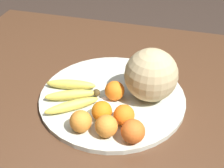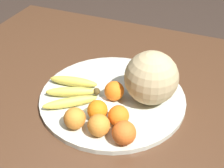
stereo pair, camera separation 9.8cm
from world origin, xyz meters
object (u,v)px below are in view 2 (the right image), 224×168
(orange_mid_center, at_px, (124,133))
(orange_back_right, at_px, (98,110))
(kitchen_table, at_px, (119,121))
(orange_front_left, at_px, (114,91))
(orange_top_small, at_px, (99,125))
(banana_bunch, at_px, (72,92))
(orange_front_right, at_px, (119,116))
(orange_back_left, at_px, (75,118))
(melon, at_px, (151,78))
(produce_tag, at_px, (108,106))
(fruit_bowl, at_px, (112,98))

(orange_mid_center, xyz_separation_m, orange_back_right, (0.10, -0.06, -0.00))
(kitchen_table, height_order, orange_front_left, orange_front_left)
(orange_top_small, bearing_deg, banana_bunch, -38.96)
(orange_front_right, height_order, orange_top_small, orange_top_small)
(orange_mid_center, relative_size, orange_back_left, 1.05)
(banana_bunch, relative_size, orange_back_left, 3.21)
(orange_front_left, distance_m, orange_top_small, 0.16)
(melon, height_order, produce_tag, melon)
(kitchen_table, relative_size, orange_mid_center, 21.77)
(kitchen_table, relative_size, melon, 8.69)
(banana_bunch, height_order, orange_top_small, orange_top_small)
(orange_mid_center, bearing_deg, orange_back_right, -29.45)
(orange_front_right, bearing_deg, produce_tag, -46.45)
(fruit_bowl, height_order, orange_back_right, orange_back_right)
(banana_bunch, relative_size, orange_top_small, 3.20)
(orange_back_left, bearing_deg, fruit_bowl, -104.98)
(banana_bunch, relative_size, orange_mid_center, 3.05)
(melon, distance_m, orange_front_right, 0.16)
(banana_bunch, distance_m, orange_front_left, 0.14)
(orange_back_right, height_order, produce_tag, orange_back_right)
(fruit_bowl, relative_size, orange_back_left, 7.46)
(kitchen_table, height_order, orange_front_right, orange_front_right)
(orange_back_left, distance_m, produce_tag, 0.13)
(orange_back_left, height_order, produce_tag, orange_back_left)
(melon, distance_m, produce_tag, 0.16)
(orange_back_right, distance_m, orange_top_small, 0.06)
(kitchen_table, distance_m, banana_bunch, 0.20)
(orange_mid_center, distance_m, orange_back_left, 0.15)
(banana_bunch, bearing_deg, orange_front_right, 137.12)
(orange_top_small, bearing_deg, orange_mid_center, 178.42)
(melon, xyz_separation_m, orange_back_right, (0.12, 0.14, -0.05))
(produce_tag, bearing_deg, melon, -111.38)
(banana_bunch, distance_m, orange_top_small, 0.19)
(kitchen_table, height_order, produce_tag, produce_tag)
(orange_front_left, distance_m, produce_tag, 0.05)
(fruit_bowl, relative_size, orange_front_left, 7.51)
(orange_front_left, distance_m, orange_mid_center, 0.19)
(orange_front_right, bearing_deg, orange_front_left, -61.69)
(orange_mid_center, xyz_separation_m, orange_back_left, (0.15, -0.00, -0.00))
(kitchen_table, bearing_deg, orange_front_right, 110.13)
(banana_bunch, bearing_deg, fruit_bowl, 176.64)
(banana_bunch, bearing_deg, melon, 174.52)
(melon, relative_size, orange_back_left, 2.64)
(orange_front_right, height_order, orange_mid_center, orange_mid_center)
(melon, xyz_separation_m, orange_front_right, (0.05, 0.14, -0.05))
(orange_front_left, xyz_separation_m, orange_top_small, (-0.02, 0.16, 0.00))
(orange_front_right, height_order, orange_back_left, orange_back_left)
(kitchen_table, xyz_separation_m, orange_front_left, (0.01, 0.01, 0.14))
(orange_front_left, xyz_separation_m, orange_back_left, (0.06, 0.16, 0.00))
(melon, bearing_deg, fruit_bowl, 16.12)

